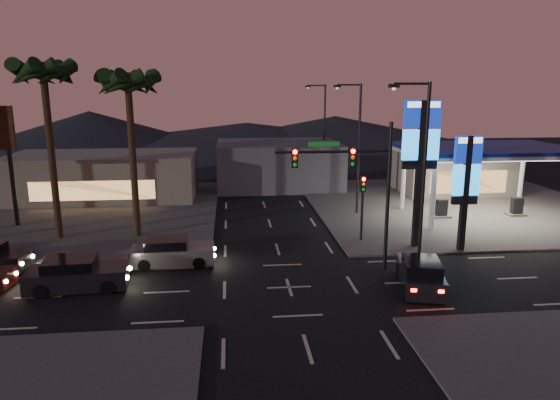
{
  "coord_description": "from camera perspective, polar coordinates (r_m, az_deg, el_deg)",
  "views": [
    {
      "loc": [
        -2.79,
        -23.08,
        9.74
      ],
      "look_at": [
        0.2,
        6.47,
        3.0
      ],
      "focal_mm": 32.0,
      "sensor_mm": 36.0,
      "label": 1
    }
  ],
  "objects": [
    {
      "name": "palm_b",
      "position": [
        34.46,
        -25.35,
        11.97
      ],
      "size": [
        4.41,
        4.41,
        11.46
      ],
      "color": "black",
      "rests_on": "ground"
    },
    {
      "name": "hill_right",
      "position": [
        85.27,
        6.35,
        7.84
      ],
      "size": [
        50.0,
        50.0,
        5.0
      ],
      "primitive_type": "cone",
      "color": "black",
      "rests_on": "ground"
    },
    {
      "name": "palm_a",
      "position": [
        33.17,
        -16.93,
        11.71
      ],
      "size": [
        4.41,
        4.41,
        10.86
      ],
      "color": "black",
      "rests_on": "ground"
    },
    {
      "name": "corner_lot_nw",
      "position": [
        42.37,
        -23.77,
        -1.53
      ],
      "size": [
        24.0,
        24.0,
        0.12
      ],
      "primitive_type": "cube",
      "color": "#47443F",
      "rests_on": "ground"
    },
    {
      "name": "traffic_signal_mast",
      "position": [
        26.3,
        8.74,
        2.76
      ],
      "size": [
        6.1,
        0.39,
        8.0
      ],
      "color": "black",
      "rests_on": "ground"
    },
    {
      "name": "pylon_sign_tall",
      "position": [
        30.91,
        15.77,
        6.09
      ],
      "size": [
        2.2,
        0.35,
        9.0
      ],
      "color": "black",
      "rests_on": "ground"
    },
    {
      "name": "car_lane_b_front",
      "position": [
        28.68,
        -12.29,
        -5.87
      ],
      "size": [
        4.76,
        2.09,
        1.54
      ],
      "color": "slate",
      "rests_on": "ground"
    },
    {
      "name": "gas_station",
      "position": [
        40.07,
        22.33,
        5.15
      ],
      "size": [
        12.2,
        8.2,
        5.47
      ],
      "color": "silver",
      "rests_on": "ground"
    },
    {
      "name": "corner_lot_ne",
      "position": [
        44.43,
        19.4,
        -0.54
      ],
      "size": [
        24.0,
        24.0,
        0.12
      ],
      "primitive_type": "cube",
      "color": "#47443F",
      "rests_on": "ground"
    },
    {
      "name": "convenience_store",
      "position": [
        49.35,
        19.25,
        3.05
      ],
      "size": [
        10.0,
        6.0,
        4.0
      ],
      "primitive_type": "cube",
      "color": "#726B5B",
      "rests_on": "ground"
    },
    {
      "name": "car_lane_a_front",
      "position": [
        26.71,
        -22.24,
        -7.9
      ],
      "size": [
        5.01,
        2.37,
        1.59
      ],
      "color": "black",
      "rests_on": "ground"
    },
    {
      "name": "streetlight_near",
      "position": [
        26.23,
        15.76,
        3.48
      ],
      "size": [
        2.14,
        0.25,
        10.0
      ],
      "color": "black",
      "rests_on": "ground"
    },
    {
      "name": "ground",
      "position": [
        25.21,
        1.05,
        -9.95
      ],
      "size": [
        140.0,
        140.0,
        0.0
      ],
      "primitive_type": "plane",
      "color": "black",
      "rests_on": "ground"
    },
    {
      "name": "pylon_sign_short",
      "position": [
        31.25,
        20.52,
        2.61
      ],
      "size": [
        1.6,
        0.35,
        7.0
      ],
      "color": "black",
      "rests_on": "ground"
    },
    {
      "name": "hill_left",
      "position": [
        86.26,
        -20.86,
        7.48
      ],
      "size": [
        40.0,
        40.0,
        6.0
      ],
      "primitive_type": "cone",
      "color": "black",
      "rests_on": "ground"
    },
    {
      "name": "pedestal_signal",
      "position": [
        31.92,
        9.42,
        0.28
      ],
      "size": [
        0.32,
        0.39,
        4.3
      ],
      "color": "black",
      "rests_on": "ground"
    },
    {
      "name": "streetlight_far",
      "position": [
        52.13,
        4.89,
        8.31
      ],
      "size": [
        2.14,
        0.25,
        10.0
      ],
      "color": "black",
      "rests_on": "ground"
    },
    {
      "name": "streetlight_mid",
      "position": [
        38.51,
        8.73,
        6.64
      ],
      "size": [
        2.14,
        0.25,
        10.0
      ],
      "color": "black",
      "rests_on": "ground"
    },
    {
      "name": "hill_center",
      "position": [
        83.49,
        -3.87,
        7.44
      ],
      "size": [
        60.0,
        60.0,
        4.0
      ],
      "primitive_type": "cone",
      "color": "black",
      "rests_on": "ground"
    },
    {
      "name": "building_far_west",
      "position": [
        47.1,
        -19.48,
        2.59
      ],
      "size": [
        16.0,
        8.0,
        4.0
      ],
      "primitive_type": "cube",
      "color": "#726B5B",
      "rests_on": "ground"
    },
    {
      "name": "building_far_mid",
      "position": [
        49.89,
        -0.2,
        4.09
      ],
      "size": [
        12.0,
        9.0,
        4.4
      ],
      "primitive_type": "cube",
      "color": "#4C4C51",
      "rests_on": "ground"
    },
    {
      "name": "suv_station",
      "position": [
        25.94,
        15.74,
        -8.14
      ],
      "size": [
        2.81,
        4.75,
        1.49
      ],
      "color": "black",
      "rests_on": "ground"
    }
  ]
}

